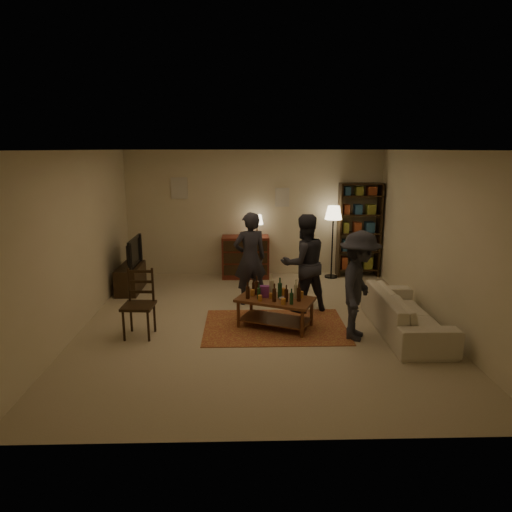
{
  "coord_description": "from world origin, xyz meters",
  "views": [
    {
      "loc": [
        -0.24,
        -6.83,
        2.72
      ],
      "look_at": [
        -0.05,
        0.1,
        1.09
      ],
      "focal_mm": 32.0,
      "sensor_mm": 36.0,
      "label": 1
    }
  ],
  "objects_px": {
    "bookshelf": "(359,229)",
    "person_by_sofa": "(359,286)",
    "dining_chair": "(139,300)",
    "person_left": "(250,258)",
    "coffee_table": "(275,302)",
    "floor_lamp": "(333,218)",
    "dresser": "(246,256)",
    "person_right": "(304,263)",
    "sofa": "(406,313)",
    "tv_stand": "(130,272)"
  },
  "relations": [
    {
      "from": "bookshelf",
      "to": "person_right",
      "type": "distance_m",
      "value": 2.64
    },
    {
      "from": "sofa",
      "to": "person_left",
      "type": "distance_m",
      "value": 2.77
    },
    {
      "from": "person_right",
      "to": "person_left",
      "type": "bearing_deg",
      "value": -42.09
    },
    {
      "from": "dining_chair",
      "to": "person_left",
      "type": "relative_size",
      "value": 0.62
    },
    {
      "from": "bookshelf",
      "to": "person_left",
      "type": "relative_size",
      "value": 1.22
    },
    {
      "from": "bookshelf",
      "to": "floor_lamp",
      "type": "height_order",
      "value": "bookshelf"
    },
    {
      "from": "tv_stand",
      "to": "floor_lamp",
      "type": "relative_size",
      "value": 0.68
    },
    {
      "from": "dining_chair",
      "to": "sofa",
      "type": "relative_size",
      "value": 0.49
    },
    {
      "from": "tv_stand",
      "to": "floor_lamp",
      "type": "bearing_deg",
      "value": 11.71
    },
    {
      "from": "bookshelf",
      "to": "person_left",
      "type": "height_order",
      "value": "bookshelf"
    },
    {
      "from": "dresser",
      "to": "dining_chair",
      "type": "bearing_deg",
      "value": -117.15
    },
    {
      "from": "coffee_table",
      "to": "dining_chair",
      "type": "xyz_separation_m",
      "value": [
        -2.02,
        -0.25,
        0.12
      ]
    },
    {
      "from": "dresser",
      "to": "person_left",
      "type": "height_order",
      "value": "person_left"
    },
    {
      "from": "person_left",
      "to": "person_by_sofa",
      "type": "relative_size",
      "value": 1.04
    },
    {
      "from": "floor_lamp",
      "to": "person_by_sofa",
      "type": "xyz_separation_m",
      "value": [
        -0.24,
        -3.25,
        -0.51
      ]
    },
    {
      "from": "dining_chair",
      "to": "tv_stand",
      "type": "height_order",
      "value": "tv_stand"
    },
    {
      "from": "dining_chair",
      "to": "person_right",
      "type": "height_order",
      "value": "person_right"
    },
    {
      "from": "floor_lamp",
      "to": "bookshelf",
      "type": "bearing_deg",
      "value": 12.43
    },
    {
      "from": "coffee_table",
      "to": "person_left",
      "type": "relative_size",
      "value": 0.79
    },
    {
      "from": "sofa",
      "to": "person_by_sofa",
      "type": "bearing_deg",
      "value": 104.01
    },
    {
      "from": "coffee_table",
      "to": "floor_lamp",
      "type": "height_order",
      "value": "floor_lamp"
    },
    {
      "from": "person_right",
      "to": "person_by_sofa",
      "type": "bearing_deg",
      "value": 100.2
    },
    {
      "from": "sofa",
      "to": "person_right",
      "type": "distance_m",
      "value": 1.82
    },
    {
      "from": "bookshelf",
      "to": "floor_lamp",
      "type": "bearing_deg",
      "value": -167.57
    },
    {
      "from": "coffee_table",
      "to": "person_by_sofa",
      "type": "distance_m",
      "value": 1.32
    },
    {
      "from": "coffee_table",
      "to": "bookshelf",
      "type": "bearing_deg",
      "value": 55.5
    },
    {
      "from": "bookshelf",
      "to": "person_right",
      "type": "xyz_separation_m",
      "value": [
        -1.47,
        -2.18,
        -0.2
      ]
    },
    {
      "from": "dresser",
      "to": "tv_stand",
      "type": "bearing_deg",
      "value": -157.93
    },
    {
      "from": "dresser",
      "to": "bookshelf",
      "type": "relative_size",
      "value": 0.67
    },
    {
      "from": "tv_stand",
      "to": "dining_chair",
      "type": "bearing_deg",
      "value": -73.1
    },
    {
      "from": "person_right",
      "to": "person_by_sofa",
      "type": "relative_size",
      "value": 1.05
    },
    {
      "from": "person_left",
      "to": "person_right",
      "type": "relative_size",
      "value": 0.99
    },
    {
      "from": "person_by_sofa",
      "to": "sofa",
      "type": "bearing_deg",
      "value": -52.96
    },
    {
      "from": "dresser",
      "to": "floor_lamp",
      "type": "bearing_deg",
      "value": -1.96
    },
    {
      "from": "dresser",
      "to": "floor_lamp",
      "type": "height_order",
      "value": "floor_lamp"
    },
    {
      "from": "floor_lamp",
      "to": "dresser",
      "type": "bearing_deg",
      "value": 178.04
    },
    {
      "from": "tv_stand",
      "to": "coffee_table",
      "type": "bearing_deg",
      "value": -35.85
    },
    {
      "from": "coffee_table",
      "to": "dining_chair",
      "type": "relative_size",
      "value": 1.28
    },
    {
      "from": "tv_stand",
      "to": "person_by_sofa",
      "type": "height_order",
      "value": "person_by_sofa"
    },
    {
      "from": "coffee_table",
      "to": "person_right",
      "type": "height_order",
      "value": "person_right"
    },
    {
      "from": "sofa",
      "to": "person_by_sofa",
      "type": "distance_m",
      "value": 0.95
    },
    {
      "from": "bookshelf",
      "to": "person_by_sofa",
      "type": "bearing_deg",
      "value": -103.84
    },
    {
      "from": "tv_stand",
      "to": "sofa",
      "type": "bearing_deg",
      "value": -25.34
    },
    {
      "from": "dining_chair",
      "to": "dresser",
      "type": "distance_m",
      "value": 3.48
    },
    {
      "from": "coffee_table",
      "to": "sofa",
      "type": "xyz_separation_m",
      "value": [
        1.96,
        -0.26,
        -0.11
      ]
    },
    {
      "from": "dresser",
      "to": "person_left",
      "type": "relative_size",
      "value": 0.82
    },
    {
      "from": "coffee_table",
      "to": "person_right",
      "type": "bearing_deg",
      "value": 53.95
    },
    {
      "from": "dining_chair",
      "to": "dresser",
      "type": "xyz_separation_m",
      "value": [
        1.59,
        3.1,
        -0.06
      ]
    },
    {
      "from": "dresser",
      "to": "sofa",
      "type": "bearing_deg",
      "value": -52.46
    },
    {
      "from": "dining_chair",
      "to": "bookshelf",
      "type": "height_order",
      "value": "bookshelf"
    }
  ]
}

